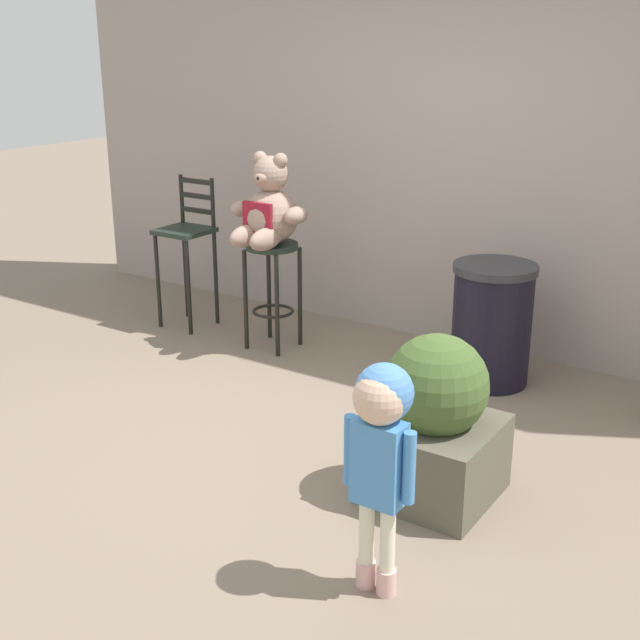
{
  "coord_description": "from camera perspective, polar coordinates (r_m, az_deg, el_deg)",
  "views": [
    {
      "loc": [
        2.53,
        -3.31,
        2.17
      ],
      "look_at": [
        0.11,
        0.35,
        0.66
      ],
      "focal_mm": 46.66,
      "sensor_mm": 36.0,
      "label": 1
    }
  ],
  "objects": [
    {
      "name": "ground_plane",
      "position": [
        4.69,
        -3.5,
        -8.59
      ],
      "size": [
        24.0,
        24.0,
        0.0
      ],
      "primitive_type": "plane",
      "color": "#7D6C5B"
    },
    {
      "name": "planter_with_shrub",
      "position": [
        4.1,
        7.87,
        -7.06
      ],
      "size": [
        0.59,
        0.59,
        0.84
      ],
      "color": "#585344",
      "rests_on": "ground_plane"
    },
    {
      "name": "trash_bin",
      "position": [
        5.49,
        11.69,
        -0.24
      ],
      "size": [
        0.54,
        0.54,
        0.8
      ],
      "color": "black",
      "rests_on": "ground_plane"
    },
    {
      "name": "bar_chair_empty",
      "position": [
        6.48,
        -9.08,
        5.35
      ],
      "size": [
        0.37,
        0.37,
        1.15
      ],
      "color": "black",
      "rests_on": "ground_plane"
    },
    {
      "name": "bar_stool_with_teddy",
      "position": [
        5.96,
        -3.28,
        3.15
      ],
      "size": [
        0.37,
        0.37,
        0.78
      ],
      "color": "black",
      "rests_on": "ground_plane"
    },
    {
      "name": "building_wall",
      "position": [
        6.1,
        9.39,
        16.99
      ],
      "size": [
        6.8,
        0.3,
        3.97
      ],
      "primitive_type": "cube",
      "color": "#A09289",
      "rests_on": "ground_plane"
    },
    {
      "name": "teddy_bear",
      "position": [
        5.82,
        -3.55,
        7.49
      ],
      "size": [
        0.6,
        0.54,
        0.64
      ],
      "color": "gray",
      "rests_on": "bar_stool_with_teddy"
    },
    {
      "name": "child_walking",
      "position": [
        3.24,
        4.19,
        -7.6
      ],
      "size": [
        0.32,
        0.25,
        0.99
      ],
      "rotation": [
        0.0,
        0.0,
        -1.19
      ],
      "color": "beige",
      "rests_on": "ground_plane"
    }
  ]
}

